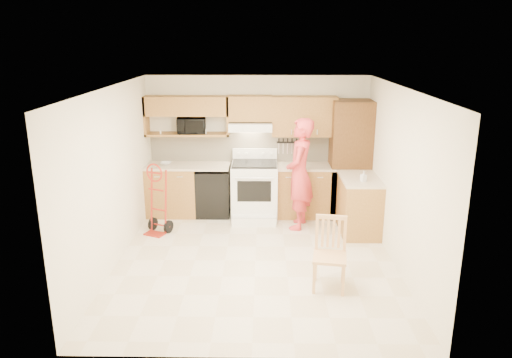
{
  "coord_description": "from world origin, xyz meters",
  "views": [
    {
      "loc": [
        0.11,
        -6.51,
        3.14
      ],
      "look_at": [
        0.0,
        0.5,
        1.1
      ],
      "focal_mm": 34.2,
      "sensor_mm": 36.0,
      "label": 1
    }
  ],
  "objects_px": {
    "microwave": "(191,125)",
    "hand_truck": "(156,202)",
    "dining_chair": "(330,255)",
    "range": "(254,186)",
    "person": "(300,174)"
  },
  "relations": [
    {
      "from": "hand_truck",
      "to": "range",
      "type": "bearing_deg",
      "value": 49.44
    },
    {
      "from": "range",
      "to": "hand_truck",
      "type": "bearing_deg",
      "value": -154.73
    },
    {
      "from": "hand_truck",
      "to": "person",
      "type": "bearing_deg",
      "value": 31.87
    },
    {
      "from": "range",
      "to": "person",
      "type": "xyz_separation_m",
      "value": [
        0.76,
        -0.44,
        0.34
      ]
    },
    {
      "from": "microwave",
      "to": "hand_truck",
      "type": "distance_m",
      "value": 1.59
    },
    {
      "from": "person",
      "to": "hand_truck",
      "type": "bearing_deg",
      "value": -69.82
    },
    {
      "from": "hand_truck",
      "to": "dining_chair",
      "type": "xyz_separation_m",
      "value": [
        2.62,
        -1.81,
        -0.07
      ]
    },
    {
      "from": "microwave",
      "to": "hand_truck",
      "type": "height_order",
      "value": "microwave"
    },
    {
      "from": "microwave",
      "to": "person",
      "type": "height_order",
      "value": "person"
    },
    {
      "from": "microwave",
      "to": "range",
      "type": "distance_m",
      "value": 1.56
    },
    {
      "from": "dining_chair",
      "to": "microwave",
      "type": "bearing_deg",
      "value": 135.4
    },
    {
      "from": "person",
      "to": "dining_chair",
      "type": "relative_size",
      "value": 2.01
    },
    {
      "from": "dining_chair",
      "to": "range",
      "type": "bearing_deg",
      "value": 120.12
    },
    {
      "from": "hand_truck",
      "to": "dining_chair",
      "type": "height_order",
      "value": "hand_truck"
    },
    {
      "from": "microwave",
      "to": "hand_truck",
      "type": "bearing_deg",
      "value": -121.55
    }
  ]
}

